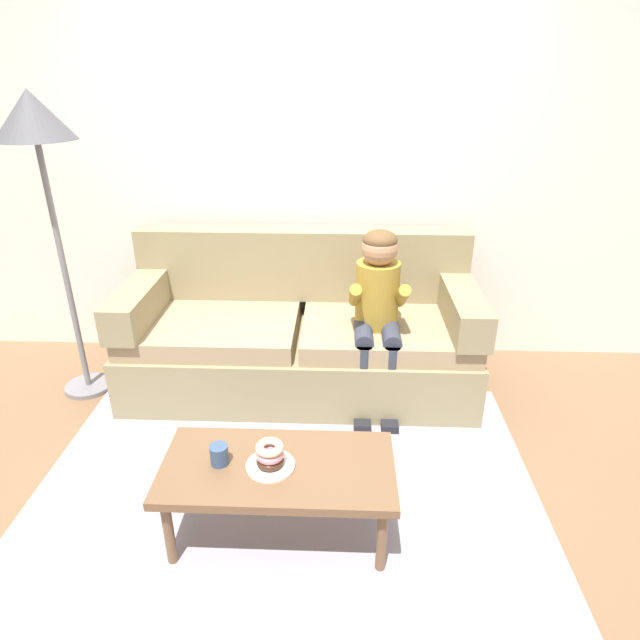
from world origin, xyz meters
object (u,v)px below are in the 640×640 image
(coffee_table, at_px, (278,473))
(donut, at_px, (270,461))
(mug, at_px, (219,455))
(floor_lamp, at_px, (37,138))
(person_child, at_px, (378,304))
(couch, at_px, (301,335))

(coffee_table, height_order, donut, donut)
(mug, height_order, floor_lamp, floor_lamp)
(person_child, xyz_separation_m, floor_lamp, (-1.88, 0.07, 0.92))
(couch, height_order, person_child, person_child)
(coffee_table, distance_m, person_child, 1.25)
(donut, xyz_separation_m, floor_lamp, (-1.37, 1.18, 1.17))
(donut, bearing_deg, floor_lamp, 139.20)
(coffee_table, xyz_separation_m, floor_lamp, (-1.40, 1.17, 1.24))
(mug, xyz_separation_m, floor_lamp, (-1.15, 1.17, 1.16))
(donut, relative_size, mug, 1.33)
(floor_lamp, bearing_deg, donut, -40.80)
(couch, distance_m, coffee_table, 1.31)
(couch, bearing_deg, person_child, -23.99)
(couch, distance_m, person_child, 0.61)
(donut, distance_m, mug, 0.22)
(couch, bearing_deg, coffee_table, -90.17)
(coffee_table, relative_size, donut, 8.41)
(mug, distance_m, floor_lamp, 2.01)
(coffee_table, relative_size, person_child, 0.92)
(couch, xyz_separation_m, mug, (-0.26, -1.31, 0.08))
(person_child, bearing_deg, coffee_table, -113.39)
(coffee_table, height_order, floor_lamp, floor_lamp)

